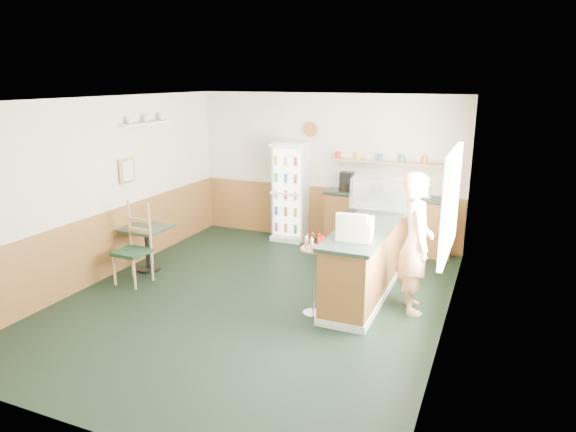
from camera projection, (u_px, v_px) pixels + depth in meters
The scene contains 13 objects.
ground at pixel (254, 299), 7.08m from camera, with size 6.00×6.00×0.00m, color black.
room_envelope at pixel (261, 180), 7.42m from camera, with size 5.04×6.02×2.72m.
service_counter at pixel (371, 257), 7.41m from camera, with size 0.68×3.01×1.01m.
back_counter at pixel (386, 220), 8.98m from camera, with size 2.24×0.42×1.69m.
drinks_fridge at pixel (290, 192), 9.51m from camera, with size 0.61×0.52×1.83m.
display_case at pixel (382, 195), 7.69m from camera, with size 0.89×0.47×0.51m.
cash_register at pixel (355, 228), 6.44m from camera, with size 0.42×0.45×0.25m, color beige.
shopkeeper at pixel (415, 243), 6.54m from camera, with size 0.61×0.44×1.84m, color tan.
condiment_stand at pixel (314, 264), 6.47m from camera, with size 0.34×0.34×1.05m.
newspaper_rack at pixel (351, 248), 7.71m from camera, with size 0.09×0.42×0.50m.
cafe_table at pixel (147, 240), 8.04m from camera, with size 0.67×0.67×0.71m.
cafe_chair at pixel (136, 241), 7.59m from camera, with size 0.46×0.46×1.20m.
dog_doorstop at pixel (330, 277), 7.54m from camera, with size 0.22×0.28×0.26m.
Camera 1 is at (2.98, -5.83, 2.97)m, focal length 32.00 mm.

